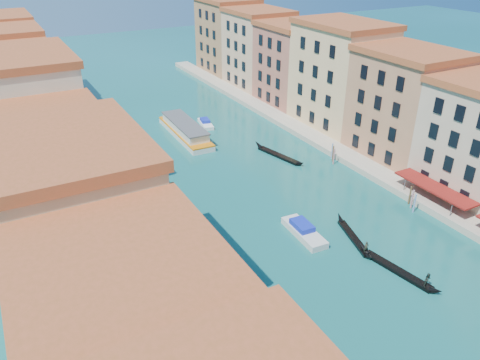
# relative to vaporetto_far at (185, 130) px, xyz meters

# --- Properties ---
(left_bank_palazzos) EXTENTS (12.80, 128.40, 21.00)m
(left_bank_palazzos) POSITION_rel_vaporetto_far_xyz_m (-27.01, -16.45, 8.41)
(left_bank_palazzos) COLOR tan
(left_bank_palazzos) RESTS_ON ground
(right_bank_palazzos) EXTENTS (12.80, 128.40, 21.00)m
(right_bank_palazzos) POSITION_rel_vaporetto_far_xyz_m (28.99, -16.13, 8.45)
(right_bank_palazzos) COLOR #AF5046
(right_bank_palazzos) RESTS_ON ground
(quay) EXTENTS (4.00, 140.00, 1.00)m
(quay) POSITION_rel_vaporetto_far_xyz_m (20.99, -16.13, -0.79)
(quay) COLOR #A79B87
(quay) RESTS_ON ground
(vaporetto_far) EXTENTS (4.89, 19.39, 2.87)m
(vaporetto_far) POSITION_rel_vaporetto_far_xyz_m (0.00, 0.00, 0.00)
(vaporetto_far) COLOR silver
(vaporetto_far) RESTS_ON ground
(gondola_fore) EXTENTS (3.69, 10.47, 2.13)m
(gondola_fore) POSITION_rel_vaporetto_far_xyz_m (5.53, -43.36, -0.93)
(gondola_fore) COLOR black
(gondola_fore) RESTS_ON ground
(gondola_right) EXTENTS (2.91, 11.78, 2.36)m
(gondola_right) POSITION_rel_vaporetto_far_xyz_m (5.62, -51.19, -0.84)
(gondola_right) COLOR black
(gondola_right) RESTS_ON ground
(gondola_far) EXTENTS (3.76, 12.38, 1.77)m
(gondola_far) POSITION_rel_vaporetto_far_xyz_m (10.82, -16.78, -0.93)
(gondola_far) COLOR black
(gondola_far) RESTS_ON ground
(motorboat_mid) EXTENTS (2.89, 7.94, 1.62)m
(motorboat_mid) POSITION_rel_vaporetto_far_xyz_m (0.41, -39.40, -0.66)
(motorboat_mid) COLOR silver
(motorboat_mid) RESTS_ON ground
(motorboat_far) EXTENTS (3.02, 6.51, 1.30)m
(motorboat_far) POSITION_rel_vaporetto_far_xyz_m (5.94, 3.43, -0.79)
(motorboat_far) COLOR white
(motorboat_far) RESTS_ON ground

